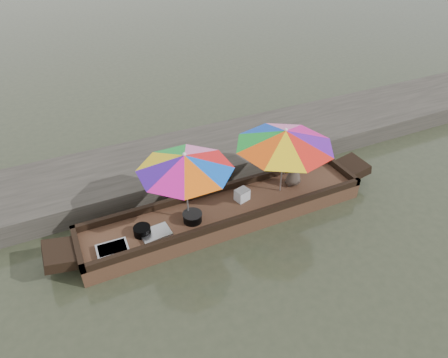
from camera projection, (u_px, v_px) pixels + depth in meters
name	position (u px, v px, depth m)	size (l,w,h in m)	color
water	(226.00, 219.00, 8.58)	(80.00, 80.00, 0.00)	#2E3424
dock	(188.00, 160.00, 10.05)	(22.00, 2.20, 0.50)	#2D2B26
boat_hull	(226.00, 213.00, 8.48)	(6.12, 1.20, 0.35)	#342115
cooking_pot	(142.00, 231.00, 7.65)	(0.33, 0.33, 0.17)	black
tray_crayfish	(112.00, 249.00, 7.30)	(0.57, 0.39, 0.09)	silver
tray_scallop	(156.00, 233.00, 7.67)	(0.57, 0.39, 0.06)	silver
charcoal_grill	(192.00, 217.00, 7.96)	(0.37, 0.37, 0.18)	black
supply_bag	(242.00, 195.00, 8.49)	(0.28, 0.22, 0.26)	silver
vendor	(294.00, 166.00, 8.75)	(0.48, 0.31, 0.98)	#453A31
umbrella_bow	(187.00, 187.00, 7.63)	(1.85, 1.85, 1.55)	pink
umbrella_stern	(283.00, 161.00, 8.39)	(2.08, 2.08, 1.55)	#E5148A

